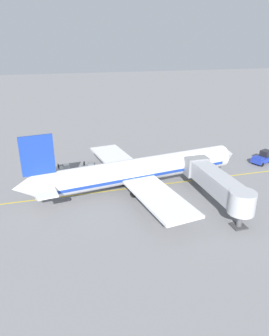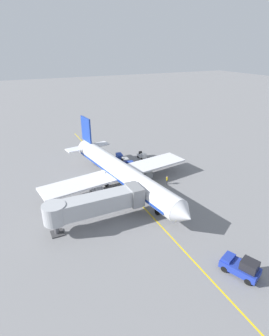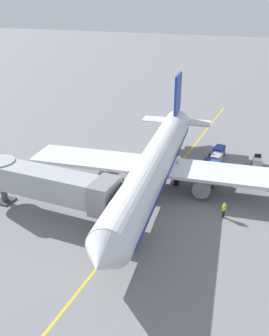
# 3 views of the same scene
# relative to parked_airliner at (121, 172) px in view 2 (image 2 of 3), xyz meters

# --- Properties ---
(ground_plane) EXTENTS (400.00, 400.00, 0.00)m
(ground_plane) POSITION_rel_parked_airliner_xyz_m (-0.57, 1.80, -3.19)
(ground_plane) COLOR slate
(gate_lead_in_line) EXTENTS (0.24, 80.00, 0.01)m
(gate_lead_in_line) POSITION_rel_parked_airliner_xyz_m (-0.57, 1.80, -3.18)
(gate_lead_in_line) COLOR gold
(gate_lead_in_line) RESTS_ON ground
(parked_airliner) EXTENTS (30.44, 37.30, 10.63)m
(parked_airliner) POSITION_rel_parked_airliner_xyz_m (0.00, 0.00, 0.00)
(parked_airliner) COLOR silver
(parked_airliner) RESTS_ON ground
(jet_bridge) EXTENTS (15.15, 3.50, 4.98)m
(jet_bridge) POSITION_rel_parked_airliner_xyz_m (8.04, 9.27, 0.27)
(jet_bridge) COLOR #A8AAAF
(jet_bridge) RESTS_ON ground
(pushback_tractor) EXTENTS (3.68, 4.90, 2.40)m
(pushback_tractor) POSITION_rel_parked_airliner_xyz_m (-4.35, 26.45, -2.09)
(pushback_tractor) COLOR #1E339E
(pushback_tractor) RESTS_ON ground
(baggage_tug_lead) EXTENTS (1.86, 2.73, 1.62)m
(baggage_tug_lead) POSITION_rel_parked_airliner_xyz_m (-9.95, -6.49, -2.47)
(baggage_tug_lead) COLOR slate
(baggage_tug_lead) RESTS_ON ground
(baggage_tug_trailing) EXTENTS (1.50, 2.61, 1.62)m
(baggage_tug_trailing) POSITION_rel_parked_airliner_xyz_m (-4.46, -8.63, -2.47)
(baggage_tug_trailing) COLOR navy
(baggage_tug_trailing) RESTS_ON ground
(baggage_tug_spare) EXTENTS (1.59, 2.64, 1.62)m
(baggage_tug_spare) POSITION_rel_parked_airliner_xyz_m (-10.25, -11.02, -2.47)
(baggage_tug_spare) COLOR silver
(baggage_tug_spare) RESTS_ON ground
(baggage_cart_front) EXTENTS (1.52, 2.95, 1.58)m
(baggage_cart_front) POSITION_rel_parked_airliner_xyz_m (-5.71, -3.75, -2.24)
(baggage_cart_front) COLOR #4C4C51
(baggage_cart_front) RESTS_ON ground
(baggage_cart_second_in_train) EXTENTS (1.52, 2.95, 1.58)m
(baggage_cart_second_in_train) POSITION_rel_parked_airliner_xyz_m (-5.32, -6.77, -2.24)
(baggage_cart_second_in_train) COLOR #4C4C51
(baggage_cart_second_in_train) RESTS_ON ground
(baggage_cart_third_in_train) EXTENTS (1.52, 2.95, 1.58)m
(baggage_cart_third_in_train) POSITION_rel_parked_airliner_xyz_m (-5.14, -9.53, -2.24)
(baggage_cart_third_in_train) COLOR #4C4C51
(baggage_cart_third_in_train) RESTS_ON ground
(baggage_cart_tail_end) EXTENTS (1.52, 2.95, 1.58)m
(baggage_cart_tail_end) POSITION_rel_parked_airliner_xyz_m (-4.89, -12.45, -2.24)
(baggage_cart_tail_end) COLOR #4C4C51
(baggage_cart_tail_end) RESTS_ON ground
(ground_crew_wing_walker) EXTENTS (0.72, 0.34, 1.69)m
(ground_crew_wing_walker) POSITION_rel_parked_airliner_xyz_m (-5.78, 0.02, -2.23)
(ground_crew_wing_walker) COLOR #232328
(ground_crew_wing_walker) RESTS_ON ground
(ground_crew_loader) EXTENTS (0.42, 0.68, 1.69)m
(ground_crew_loader) POSITION_rel_parked_airliner_xyz_m (-8.59, 2.93, -2.23)
(ground_crew_loader) COLOR #232328
(ground_crew_loader) RESTS_ON ground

